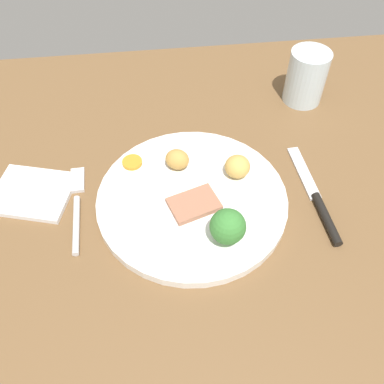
{
  "coord_description": "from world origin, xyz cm",
  "views": [
    {
      "loc": [
        -1.75,
        -34.67,
        50.35
      ],
      "look_at": [
        2.62,
        1.67,
        6.0
      ],
      "focal_mm": 38.85,
      "sensor_mm": 36.0,
      "label": 1
    }
  ],
  "objects_px": {
    "dinner_plate": "(192,200)",
    "folded_napkin": "(33,193)",
    "knife": "(317,201)",
    "fork": "(77,205)",
    "meat_slice_main": "(194,206)",
    "broccoli_floret": "(228,227)",
    "roast_potato_right": "(237,167)",
    "carrot_coin_front": "(132,162)",
    "water_glass": "(306,77)",
    "roast_potato_left": "(177,159)"
  },
  "relations": [
    {
      "from": "roast_potato_right",
      "to": "water_glass",
      "type": "bearing_deg",
      "value": 49.4
    },
    {
      "from": "meat_slice_main",
      "to": "roast_potato_right",
      "type": "relative_size",
      "value": 1.8
    },
    {
      "from": "fork",
      "to": "folded_napkin",
      "type": "bearing_deg",
      "value": 62.61
    },
    {
      "from": "roast_potato_left",
      "to": "knife",
      "type": "height_order",
      "value": "roast_potato_left"
    },
    {
      "from": "meat_slice_main",
      "to": "roast_potato_right",
      "type": "distance_m",
      "value": 0.09
    },
    {
      "from": "carrot_coin_front",
      "to": "broccoli_floret",
      "type": "bearing_deg",
      "value": -52.09
    },
    {
      "from": "roast_potato_right",
      "to": "knife",
      "type": "bearing_deg",
      "value": -27.28
    },
    {
      "from": "dinner_plate",
      "to": "water_glass",
      "type": "distance_m",
      "value": 0.31
    },
    {
      "from": "water_glass",
      "to": "folded_napkin",
      "type": "distance_m",
      "value": 0.48
    },
    {
      "from": "knife",
      "to": "fork",
      "type": "bearing_deg",
      "value": 81.41
    },
    {
      "from": "fork",
      "to": "water_glass",
      "type": "bearing_deg",
      "value": -64.62
    },
    {
      "from": "dinner_plate",
      "to": "roast_potato_left",
      "type": "xyz_separation_m",
      "value": [
        -0.01,
        0.06,
        0.02
      ]
    },
    {
      "from": "dinner_plate",
      "to": "roast_potato_right",
      "type": "relative_size",
      "value": 7.3
    },
    {
      "from": "dinner_plate",
      "to": "folded_napkin",
      "type": "relative_size",
      "value": 2.44
    },
    {
      "from": "roast_potato_right",
      "to": "water_glass",
      "type": "height_order",
      "value": "water_glass"
    },
    {
      "from": "knife",
      "to": "meat_slice_main",
      "type": "bearing_deg",
      "value": 86.43
    },
    {
      "from": "broccoli_floret",
      "to": "knife",
      "type": "height_order",
      "value": "broccoli_floret"
    },
    {
      "from": "dinner_plate",
      "to": "knife",
      "type": "relative_size",
      "value": 1.45
    },
    {
      "from": "dinner_plate",
      "to": "roast_potato_right",
      "type": "xyz_separation_m",
      "value": [
        0.07,
        0.03,
        0.02
      ]
    },
    {
      "from": "dinner_plate",
      "to": "carrot_coin_front",
      "type": "bearing_deg",
      "value": 137.71
    },
    {
      "from": "roast_potato_right",
      "to": "knife",
      "type": "height_order",
      "value": "roast_potato_right"
    },
    {
      "from": "roast_potato_left",
      "to": "folded_napkin",
      "type": "height_order",
      "value": "roast_potato_left"
    },
    {
      "from": "broccoli_floret",
      "to": "knife",
      "type": "relative_size",
      "value": 0.28
    },
    {
      "from": "dinner_plate",
      "to": "folded_napkin",
      "type": "xyz_separation_m",
      "value": [
        -0.23,
        0.04,
        -0.0
      ]
    },
    {
      "from": "carrot_coin_front",
      "to": "broccoli_floret",
      "type": "relative_size",
      "value": 0.57
    },
    {
      "from": "roast_potato_left",
      "to": "carrot_coin_front",
      "type": "distance_m",
      "value": 0.07
    },
    {
      "from": "carrot_coin_front",
      "to": "knife",
      "type": "relative_size",
      "value": 0.16
    },
    {
      "from": "roast_potato_right",
      "to": "broccoli_floret",
      "type": "height_order",
      "value": "broccoli_floret"
    },
    {
      "from": "water_glass",
      "to": "carrot_coin_front",
      "type": "bearing_deg",
      "value": -155.58
    },
    {
      "from": "carrot_coin_front",
      "to": "folded_napkin",
      "type": "xyz_separation_m",
      "value": [
        -0.15,
        -0.03,
        -0.01
      ]
    },
    {
      "from": "broccoli_floret",
      "to": "roast_potato_right",
      "type": "bearing_deg",
      "value": 72.67
    },
    {
      "from": "dinner_plate",
      "to": "folded_napkin",
      "type": "height_order",
      "value": "dinner_plate"
    },
    {
      "from": "roast_potato_right",
      "to": "folded_napkin",
      "type": "height_order",
      "value": "roast_potato_right"
    },
    {
      "from": "fork",
      "to": "knife",
      "type": "relative_size",
      "value": 0.82
    },
    {
      "from": "carrot_coin_front",
      "to": "fork",
      "type": "distance_m",
      "value": 0.1
    },
    {
      "from": "roast_potato_left",
      "to": "fork",
      "type": "bearing_deg",
      "value": -161.79
    },
    {
      "from": "carrot_coin_front",
      "to": "water_glass",
      "type": "height_order",
      "value": "water_glass"
    },
    {
      "from": "dinner_plate",
      "to": "roast_potato_left",
      "type": "relative_size",
      "value": 7.55
    },
    {
      "from": "fork",
      "to": "folded_napkin",
      "type": "xyz_separation_m",
      "value": [
        -0.06,
        0.03,
        0.0
      ]
    },
    {
      "from": "broccoli_floret",
      "to": "fork",
      "type": "bearing_deg",
      "value": 156.08
    },
    {
      "from": "fork",
      "to": "knife",
      "type": "distance_m",
      "value": 0.34
    },
    {
      "from": "carrot_coin_front",
      "to": "broccoli_floret",
      "type": "height_order",
      "value": "broccoli_floret"
    },
    {
      "from": "knife",
      "to": "folded_napkin",
      "type": "relative_size",
      "value": 1.69
    },
    {
      "from": "broccoli_floret",
      "to": "folded_napkin",
      "type": "distance_m",
      "value": 0.29
    },
    {
      "from": "meat_slice_main",
      "to": "fork",
      "type": "height_order",
      "value": "meat_slice_main"
    },
    {
      "from": "meat_slice_main",
      "to": "carrot_coin_front",
      "type": "xyz_separation_m",
      "value": [
        -0.08,
        0.09,
        -0.0
      ]
    },
    {
      "from": "dinner_plate",
      "to": "meat_slice_main",
      "type": "relative_size",
      "value": 4.06
    },
    {
      "from": "meat_slice_main",
      "to": "fork",
      "type": "xyz_separation_m",
      "value": [
        -0.16,
        0.03,
        -0.01
      ]
    },
    {
      "from": "roast_potato_left",
      "to": "fork",
      "type": "distance_m",
      "value": 0.16
    },
    {
      "from": "broccoli_floret",
      "to": "fork",
      "type": "relative_size",
      "value": 0.34
    }
  ]
}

